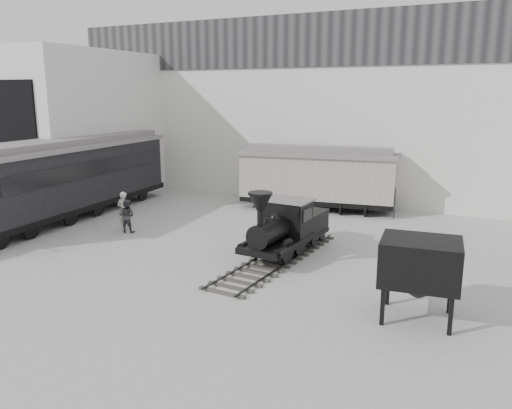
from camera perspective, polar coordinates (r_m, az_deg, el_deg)
The scene contains 9 objects.
ground at distance 18.60m, azimuth -6.76°, elevation -8.01°, with size 90.00×90.00×0.00m, color #9E9E9B.
north_wall at distance 31.17m, azimuth 7.73°, elevation 10.72°, with size 34.00×2.51×11.00m.
west_pavilion at distance 34.34m, azimuth -19.17°, elevation 8.54°, with size 7.00×12.11×9.00m.
locomotive at distance 20.25m, azimuth 3.22°, elevation -3.00°, with size 2.54×8.40×2.92m.
boxcar at distance 28.51m, azimuth 7.05°, elevation 3.19°, with size 9.12×3.82×3.62m.
passenger_coach at distance 28.34m, azimuth -20.36°, elevation 2.97°, with size 3.96×14.78×3.91m.
visitor_a at distance 25.02m, azimuth -14.83°, elevation -0.69°, with size 0.69×0.45×1.89m, color beige.
visitor_b at distance 24.55m, azimuth -14.56°, elevation -1.26°, with size 0.78×0.61×1.61m, color #343338.
coal_hopper at distance 15.29m, azimuth 18.20°, elevation -6.88°, with size 2.37×2.00×2.43m.
Camera 1 is at (9.22, -14.78, 6.52)m, focal length 35.00 mm.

